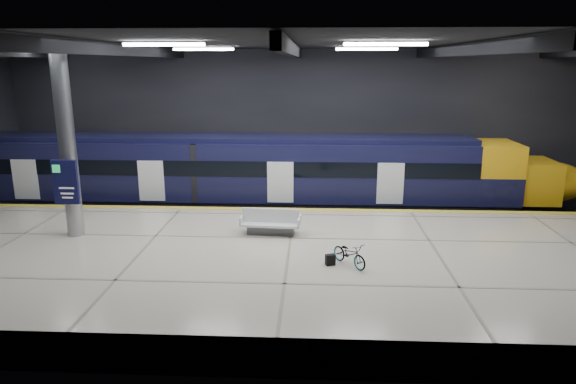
{
  "coord_description": "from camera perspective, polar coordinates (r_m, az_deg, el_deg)",
  "views": [
    {
      "loc": [
        0.79,
        -18.73,
        7.32
      ],
      "look_at": [
        -0.22,
        1.5,
        2.2
      ],
      "focal_mm": 32.0,
      "sensor_mm": 36.0,
      "label": 1
    }
  ],
  "objects": [
    {
      "name": "safety_strip",
      "position": [
        22.38,
        0.73,
        -1.94
      ],
      "size": [
        30.0,
        0.4,
        0.01
      ],
      "primitive_type": "cube",
      "color": "yellow",
      "rests_on": "platform"
    },
    {
      "name": "bicycle",
      "position": [
        16.35,
        6.85,
        -6.84
      ],
      "size": [
        1.3,
        1.47,
        0.77
      ],
      "primitive_type": "imported",
      "rotation": [
        0.0,
        0.0,
        0.66
      ],
      "color": "#99999E",
      "rests_on": "platform"
    },
    {
      "name": "platform",
      "position": [
        17.61,
        0.08,
        -8.43
      ],
      "size": [
        30.0,
        11.0,
        1.1
      ],
      "primitive_type": "cube",
      "color": "beige",
      "rests_on": "ground"
    },
    {
      "name": "train",
      "position": [
        24.94,
        -3.41,
        1.98
      ],
      "size": [
        29.4,
        2.84,
        3.79
      ],
      "color": "black",
      "rests_on": "ground"
    },
    {
      "name": "rails",
      "position": [
        25.3,
        0.96,
        -2.44
      ],
      "size": [
        30.0,
        1.52,
        0.16
      ],
      "color": "gray",
      "rests_on": "ground"
    },
    {
      "name": "info_column",
      "position": [
        19.97,
        -23.36,
        4.8
      ],
      "size": [
        0.9,
        0.78,
        6.9
      ],
      "color": "#9EA0A5",
      "rests_on": "platform"
    },
    {
      "name": "pannier_bag",
      "position": [
        16.39,
        4.72,
        -7.51
      ],
      "size": [
        0.34,
        0.28,
        0.35
      ],
      "primitive_type": "cube",
      "rotation": [
        0.0,
        0.0,
        0.36
      ],
      "color": "black",
      "rests_on": "platform"
    },
    {
      "name": "room_shell",
      "position": [
        18.82,
        0.45,
        9.3
      ],
      "size": [
        30.1,
        16.1,
        8.05
      ],
      "color": "black",
      "rests_on": "ground"
    },
    {
      "name": "ground",
      "position": [
        20.13,
        0.43,
        -7.14
      ],
      "size": [
        30.0,
        30.0,
        0.0
      ],
      "primitive_type": "plane",
      "color": "black",
      "rests_on": "ground"
    },
    {
      "name": "bench",
      "position": [
        19.17,
        -1.92,
        -3.68
      ],
      "size": [
        2.27,
        1.07,
        0.97
      ],
      "rotation": [
        0.0,
        0.0,
        -0.07
      ],
      "color": "#595B60",
      "rests_on": "platform"
    }
  ]
}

